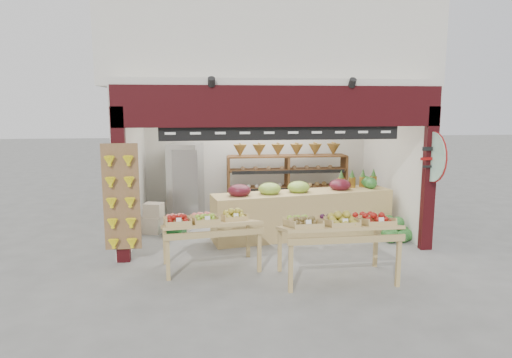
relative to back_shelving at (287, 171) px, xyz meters
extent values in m
plane|color=slate|center=(-0.64, -1.67, -1.14)|extent=(60.00, 60.00, 0.00)
cube|color=beige|center=(-0.64, 0.62, 0.36)|extent=(5.76, 0.18, 3.00)
cube|color=beige|center=(-3.43, -1.07, 0.36)|extent=(0.18, 3.38, 3.00)
cube|color=beige|center=(2.15, -1.07, 0.36)|extent=(0.18, 3.38, 3.00)
cube|color=beige|center=(-0.64, -1.07, 1.92)|extent=(5.76, 3.38, 0.12)
cube|color=beige|center=(-0.64, 0.03, 3.06)|extent=(6.36, 4.60, 2.40)
cube|color=black|center=(-0.64, -2.72, 1.51)|extent=(5.70, 0.14, 0.70)
cube|color=black|center=(-3.39, -2.72, 0.19)|extent=(0.22, 0.14, 2.65)
cube|color=black|center=(2.11, -2.72, 0.19)|extent=(0.22, 0.14, 2.65)
cube|color=black|center=(-0.64, -2.69, 1.06)|extent=(4.20, 0.05, 0.26)
cylinder|color=white|center=(-0.54, -2.62, 1.31)|extent=(0.34, 0.05, 0.34)
cube|color=brown|center=(-3.37, -2.81, 0.01)|extent=(0.60, 0.04, 1.80)
cylinder|color=#A5D0B4|center=(2.11, -2.81, 0.61)|extent=(0.04, 0.90, 0.90)
cylinder|color=maroon|center=(2.11, -2.84, 0.61)|extent=(0.01, 0.92, 0.92)
cube|color=brown|center=(-1.39, 0.00, -0.39)|extent=(0.05, 0.46, 1.49)
cube|color=brown|center=(0.00, 0.00, -0.39)|extent=(0.05, 0.46, 1.49)
cube|color=brown|center=(1.39, 0.00, -0.39)|extent=(0.05, 0.46, 1.49)
cube|color=brown|center=(0.00, 0.00, -0.81)|extent=(2.79, 0.46, 0.04)
cube|color=brown|center=(0.00, 0.00, -0.39)|extent=(2.79, 0.46, 0.04)
cube|color=brown|center=(0.00, 0.00, 0.02)|extent=(2.79, 0.46, 0.04)
cube|color=brown|center=(0.00, 0.00, 0.35)|extent=(2.79, 0.46, 0.04)
cone|color=olive|center=(-1.12, 0.00, 0.49)|extent=(0.32, 0.32, 0.28)
cone|color=olive|center=(-0.67, 0.00, 0.49)|extent=(0.32, 0.32, 0.28)
cone|color=olive|center=(-0.22, 0.00, 0.49)|extent=(0.32, 0.32, 0.28)
cone|color=olive|center=(0.22, 0.00, 0.49)|extent=(0.32, 0.32, 0.28)
cone|color=olive|center=(0.67, 0.00, 0.49)|extent=(0.32, 0.32, 0.28)
cone|color=olive|center=(1.12, 0.00, 0.49)|extent=(0.32, 0.32, 0.28)
cube|color=#B0B3B7|center=(-2.39, 0.05, -0.24)|extent=(0.86, 0.86, 1.80)
cube|color=white|center=(-3.08, -0.98, -0.96)|extent=(0.48, 0.42, 0.35)
cube|color=white|center=(-3.03, -0.98, -0.64)|extent=(0.44, 0.39, 0.29)
cube|color=#144D1B|center=(-2.59, -1.23, -0.99)|extent=(0.46, 0.39, 0.29)
cube|color=white|center=(-2.47, -0.85, -1.00)|extent=(0.42, 0.36, 0.27)
cube|color=tan|center=(0.02, -1.61, -0.67)|extent=(3.79, 1.36, 0.93)
ellipsoid|color=#59141E|center=(-1.30, -1.84, -0.11)|extent=(0.45, 0.41, 0.25)
ellipsoid|color=#8CB23F|center=(-0.69, -1.73, -0.11)|extent=(0.45, 0.41, 0.25)
ellipsoid|color=#8CB23F|center=(-0.08, -1.62, -0.11)|extent=(0.45, 0.41, 0.25)
ellipsoid|color=#59141E|center=(0.84, -1.46, -0.11)|extent=(0.45, 0.41, 0.25)
cylinder|color=olive|center=(0.91, -1.29, -0.10)|extent=(0.15, 0.15, 0.22)
cylinder|color=olive|center=(1.17, -1.25, -0.10)|extent=(0.15, 0.15, 0.22)
cylinder|color=olive|center=(1.42, -1.20, -0.10)|extent=(0.15, 0.15, 0.22)
cylinder|color=olive|center=(1.68, -1.16, -0.10)|extent=(0.15, 0.15, 0.22)
cube|color=tan|center=(-1.90, -3.23, -0.40)|extent=(1.67, 1.07, 0.23)
cube|color=tan|center=(-2.57, -3.70, -0.82)|extent=(0.07, 0.07, 0.64)
cube|color=tan|center=(-1.13, -3.51, -0.82)|extent=(0.07, 0.07, 0.64)
cube|color=tan|center=(-2.67, -2.94, -0.82)|extent=(0.07, 0.07, 0.64)
cube|color=tan|center=(-1.23, -2.76, -0.82)|extent=(0.07, 0.07, 0.64)
cube|color=tan|center=(0.01, -3.95, -0.32)|extent=(1.75, 0.98, 0.25)
cube|color=tan|center=(-0.79, -4.39, -0.78)|extent=(0.06, 0.06, 0.72)
cube|color=tan|center=(0.83, -4.37, -0.78)|extent=(0.06, 0.06, 0.72)
cube|color=tan|center=(-0.80, -3.53, -0.78)|extent=(0.06, 0.06, 0.72)
cube|color=tan|center=(0.82, -3.51, -0.78)|extent=(0.06, 0.06, 0.72)
sphere|color=#174619|center=(1.73, -2.21, -1.01)|extent=(0.25, 0.25, 0.25)
sphere|color=#174619|center=(2.00, -2.21, -1.01)|extent=(0.25, 0.25, 0.25)
sphere|color=#174619|center=(1.73, -1.94, -1.01)|extent=(0.25, 0.25, 0.25)
sphere|color=#174619|center=(2.00, -1.94, -1.01)|extent=(0.25, 0.25, 0.25)
sphere|color=#174619|center=(1.86, -2.08, -0.79)|extent=(0.25, 0.25, 0.25)
sphere|color=#174619|center=(1.86, -2.30, -1.01)|extent=(0.25, 0.25, 0.25)
sphere|color=#174619|center=(1.64, -2.08, -1.01)|extent=(0.25, 0.25, 0.25)
sphere|color=#174619|center=(1.73, -1.93, -0.79)|extent=(0.25, 0.25, 0.25)
sphere|color=#174619|center=(2.04, -2.05, -1.01)|extent=(0.25, 0.25, 0.25)
sphere|color=#174619|center=(1.62, -2.28, -1.01)|extent=(0.25, 0.25, 0.25)
camera|label=1|loc=(-2.07, -10.51, 1.53)|focal=32.00mm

